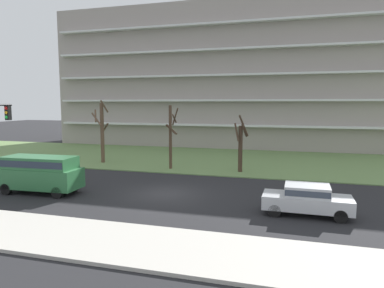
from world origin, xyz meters
The scene contains 9 objects.
ground centered at (0.00, 0.00, 0.00)m, with size 160.00×160.00×0.00m, color #232326.
sidewalk_curb_near centered at (0.00, -8.00, 0.07)m, with size 80.00×4.00×0.15m, color #BCB7AD.
grass_lawn_strip centered at (0.00, 14.00, 0.04)m, with size 80.00×16.00×0.08m, color #66844C.
apartment_building centered at (0.00, 28.43, 9.09)m, with size 47.40×13.83×18.19m.
tree_far_left centered at (-9.71, 9.04, 3.13)m, with size 1.49×1.47×6.01m.
tree_left centered at (-2.35, 7.81, 2.98)m, with size 1.02×1.46×5.55m.
tree_center centered at (3.62, 8.03, 2.27)m, with size 1.28×0.95×4.79m.
sedan_silver_near_left centered at (8.43, -2.00, 0.87)m, with size 4.44×1.89×1.57m.
van_green_center_left centered at (-7.75, -2.00, 1.40)m, with size 5.28×2.21×2.36m.
Camera 1 is at (7.50, -20.27, 5.70)m, focal length 32.55 mm.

